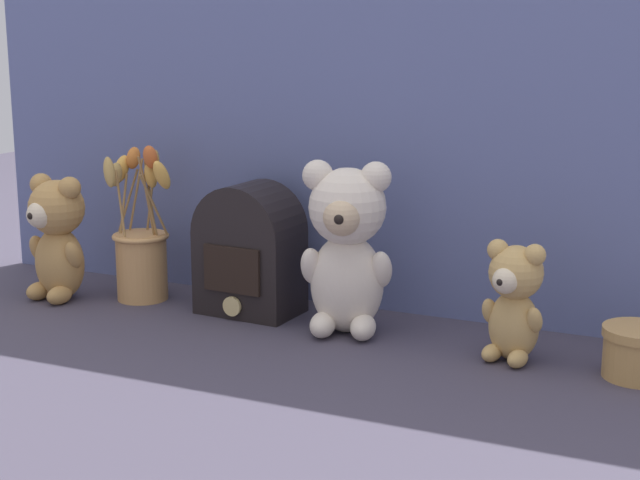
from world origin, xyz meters
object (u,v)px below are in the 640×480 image
(teddy_bear_large, at_px, (347,245))
(decorative_tin_tall, at_px, (639,352))
(teddy_bear_medium, at_px, (57,235))
(flower_vase, at_px, (141,247))
(teddy_bear_small, at_px, (514,299))
(vintage_radio, at_px, (250,251))

(teddy_bear_large, height_order, decorative_tin_tall, teddy_bear_large)
(teddy_bear_large, distance_m, teddy_bear_medium, 0.55)
(flower_vase, bearing_deg, teddy_bear_small, -4.06)
(flower_vase, bearing_deg, teddy_bear_medium, -156.05)
(teddy_bear_small, distance_m, flower_vase, 0.69)
(decorative_tin_tall, bearing_deg, flower_vase, 177.14)
(teddy_bear_large, relative_size, vintage_radio, 1.24)
(teddy_bear_large, xyz_separation_m, teddy_bear_small, (0.28, -0.02, -0.05))
(vintage_radio, bearing_deg, teddy_bear_large, -9.93)
(vintage_radio, xyz_separation_m, decorative_tin_tall, (0.65, -0.05, -0.07))
(teddy_bear_medium, relative_size, teddy_bear_small, 1.25)
(teddy_bear_small, relative_size, vintage_radio, 0.80)
(teddy_bear_medium, distance_m, flower_vase, 0.15)
(teddy_bear_large, relative_size, teddy_bear_medium, 1.23)
(teddy_bear_medium, bearing_deg, teddy_bear_large, 3.68)
(teddy_bear_medium, bearing_deg, decorative_tin_tall, 1.02)
(teddy_bear_small, xyz_separation_m, decorative_tin_tall, (0.18, 0.01, -0.06))
(flower_vase, bearing_deg, vintage_radio, 2.17)
(teddy_bear_medium, bearing_deg, flower_vase, 23.95)
(teddy_bear_large, distance_m, vintage_radio, 0.20)
(vintage_radio, distance_m, decorative_tin_tall, 0.66)
(flower_vase, bearing_deg, teddy_bear_large, -3.59)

